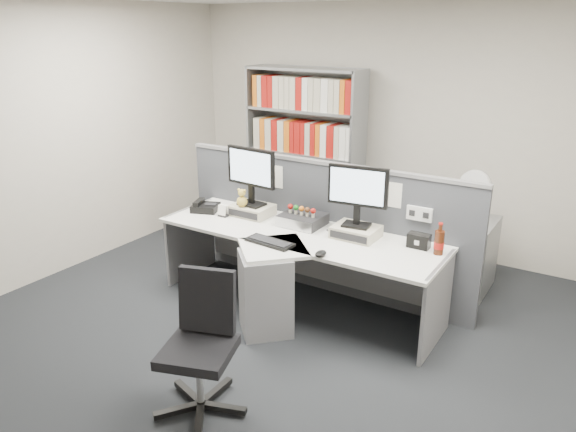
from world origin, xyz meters
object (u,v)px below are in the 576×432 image
Objects in this scene: keyboard at (270,242)px; mouse at (321,254)px; monitor_right at (358,191)px; office_chair at (202,340)px; desk_phone at (205,207)px; desk_calendar at (223,211)px; monitor_left at (251,172)px; shelving_unit at (304,156)px; filing_cabinet at (467,255)px; speaker at (419,241)px; desktop_pc at (302,220)px; cola_bottle at (439,243)px; desk at (285,268)px; desk_fan at (475,189)px.

mouse is (0.49, -0.01, 0.01)m from keyboard.
monitor_right reaches higher than office_chair.
keyboard is 1.08m from desk_phone.
desk_calendar reaches higher than desk_phone.
monitor_left is 1.50m from shelving_unit.
desk_phone is 2.59m from filing_cabinet.
speaker is (0.59, 0.59, 0.04)m from mouse.
desktop_pc is 1.23× the size of desk_phone.
desk_calendar is at bearing 164.53° from mouse.
office_chair is (-0.29, -1.69, -0.64)m from monitor_right.
filing_cabinet is (2.10, -0.45, -0.63)m from shelving_unit.
monitor_right is 0.78m from cola_bottle.
desk_phone is 2.11m from speaker.
cola_bottle reaches higher than mouse.
cola_bottle is at bearing -90.04° from filing_cabinet.
monitor_left is 0.28× the size of shelving_unit.
shelving_unit is at bearing 123.72° from mouse.
shelving_unit is at bearing 109.02° from office_chair.
cola_bottle reaches higher than desk_phone.
monitor_right is at bearing 43.41° from keyboard.
desktop_pc is (-0.06, 0.40, 0.31)m from desk.
cola_bottle is at bearing -0.27° from desktop_pc.
shelving_unit is at bearing 100.93° from monitor_left.
keyboard is at bearing -129.51° from desk_fan.
desk_phone is at bearing -96.34° from shelving_unit.
shelving_unit is (-0.84, 1.98, 0.24)m from keyboard.
desk is 14.52× the size of speaker.
shelving_unit is 4.07× the size of desk_fan.
mouse is at bearing -116.55° from desk_fan.
cola_bottle is at bearing 22.76° from keyboard.
office_chair is at bearing -77.99° from keyboard.
desktop_pc is 1.03m from desk_phone.
shelving_unit reaches higher than desk_calendar.
monitor_right is 2.94× the size of speaker.
filing_cabinet is at bearing 50.50° from keyboard.
shelving_unit is at bearing 167.92° from desk_fan.
desk_phone is 0.15× the size of shelving_unit.
filing_cabinet is (1.82, 1.02, -0.80)m from monitor_left.
desk_fan is at bearing 50.49° from keyboard.
office_chair is at bearing -120.69° from cola_bottle.
shelving_unit is (-0.08, 1.64, 0.21)m from desk_calendar.
desk is at bearing -31.87° from monitor_left.
shelving_unit is at bearing 120.05° from desktop_pc.
keyboard is 0.89× the size of desk_fan.
desk is at bearing 98.17° from office_chair.
cola_bottle reaches higher than keyboard.
cola_bottle is at bearing 59.31° from office_chair.
desktop_pc is 1.08m from speaker.
mouse is 1.77m from filing_cabinet.
desktop_pc is at bearing 98.38° from office_chair.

